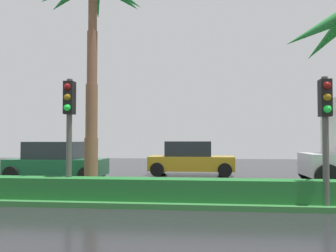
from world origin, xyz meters
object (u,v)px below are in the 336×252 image
(palm_tree_mid_left, at_px, (93,6))
(car_in_traffic_second, at_px, (190,159))
(traffic_signal_median_left, at_px, (69,116))
(traffic_signal_median_right, at_px, (326,116))
(car_in_traffic_leading, at_px, (56,162))

(palm_tree_mid_left, bearing_deg, car_in_traffic_second, 68.36)
(car_in_traffic_second, bearing_deg, traffic_signal_median_left, -110.65)
(traffic_signal_median_right, bearing_deg, traffic_signal_median_left, 176.46)
(traffic_signal_median_left, relative_size, car_in_traffic_leading, 0.80)
(traffic_signal_median_right, height_order, car_in_traffic_leading, traffic_signal_median_right)
(palm_tree_mid_left, height_order, traffic_signal_median_right, palm_tree_mid_left)
(traffic_signal_median_right, distance_m, car_in_traffic_second, 9.74)
(traffic_signal_median_left, distance_m, car_in_traffic_second, 9.09)
(car_in_traffic_leading, bearing_deg, palm_tree_mid_left, -54.31)
(palm_tree_mid_left, relative_size, car_in_traffic_leading, 1.74)
(traffic_signal_median_right, bearing_deg, car_in_traffic_leading, 149.26)
(car_in_traffic_second, bearing_deg, car_in_traffic_leading, -152.95)
(traffic_signal_median_left, xyz_separation_m, traffic_signal_median_right, (7.02, -0.43, -0.10))
(palm_tree_mid_left, distance_m, car_in_traffic_leading, 7.45)
(car_in_traffic_leading, distance_m, car_in_traffic_second, 6.59)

